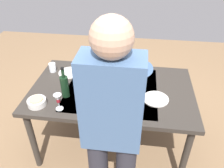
# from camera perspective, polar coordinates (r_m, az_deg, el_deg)

# --- Properties ---
(ground_plane) EXTENTS (6.00, 6.00, 0.00)m
(ground_plane) POSITION_cam_1_polar(r_m,az_deg,el_deg) (2.67, -0.00, -14.17)
(ground_plane) COLOR #846647
(dining_table) EXTENTS (1.54, 0.94, 0.74)m
(dining_table) POSITION_cam_1_polar(r_m,az_deg,el_deg) (2.21, -0.00, -2.61)
(dining_table) COLOR #332D28
(dining_table) RESTS_ON ground_plane
(chair_near) EXTENTS (0.40, 0.40, 0.91)m
(chair_near) POSITION_cam_1_polar(r_m,az_deg,el_deg) (3.01, -0.52, 5.21)
(chair_near) COLOR black
(chair_near) RESTS_ON ground_plane
(person_server) EXTENTS (0.42, 0.61, 1.69)m
(person_server) POSITION_cam_1_polar(r_m,az_deg,el_deg) (1.46, 0.03, -10.98)
(person_server) COLOR #2D2D38
(person_server) RESTS_ON ground_plane
(wine_bottle) EXTENTS (0.07, 0.07, 0.30)m
(wine_bottle) POSITION_cam_1_polar(r_m,az_deg,el_deg) (2.05, -11.85, -0.44)
(wine_bottle) COLOR black
(wine_bottle) RESTS_ON dining_table
(wine_glass_left) EXTENTS (0.07, 0.07, 0.15)m
(wine_glass_left) POSITION_cam_1_polar(r_m,az_deg,el_deg) (1.91, -13.45, -3.75)
(wine_glass_left) COLOR white
(wine_glass_left) RESTS_ON dining_table
(water_cup_near_left) EXTENTS (0.07, 0.07, 0.10)m
(water_cup_near_left) POSITION_cam_1_polar(r_m,az_deg,el_deg) (2.21, -6.31, 1.09)
(water_cup_near_left) COLOR silver
(water_cup_near_left) RESTS_ON dining_table
(water_cup_near_right) EXTENTS (0.07, 0.07, 0.09)m
(water_cup_near_right) POSITION_cam_1_polar(r_m,az_deg,el_deg) (2.49, -14.78, 4.06)
(water_cup_near_right) COLOR silver
(water_cup_near_right) RESTS_ON dining_table
(serving_bowl_pasta) EXTENTS (0.30, 0.30, 0.07)m
(serving_bowl_pasta) POSITION_cam_1_polar(r_m,az_deg,el_deg) (2.23, 3.35, 1.01)
(serving_bowl_pasta) COLOR silver
(serving_bowl_pasta) RESTS_ON dining_table
(side_bowl_salad) EXTENTS (0.18, 0.18, 0.07)m
(side_bowl_salad) POSITION_cam_1_polar(r_m,az_deg,el_deg) (1.90, 3.74, -5.73)
(side_bowl_salad) COLOR silver
(side_bowl_salad) RESTS_ON dining_table
(side_bowl_bread) EXTENTS (0.16, 0.16, 0.07)m
(side_bowl_bread) POSITION_cam_1_polar(r_m,az_deg,el_deg) (2.05, -18.45, -4.26)
(side_bowl_bread) COLOR silver
(side_bowl_bread) RESTS_ON dining_table
(dinner_plate_near) EXTENTS (0.23, 0.23, 0.01)m
(dinner_plate_near) POSITION_cam_1_polar(r_m,az_deg,el_deg) (2.43, -10.64, 2.83)
(dinner_plate_near) COLOR silver
(dinner_plate_near) RESTS_ON dining_table
(dinner_plate_far) EXTENTS (0.23, 0.23, 0.01)m
(dinner_plate_far) POSITION_cam_1_polar(r_m,az_deg,el_deg) (2.06, 10.98, -3.71)
(dinner_plate_far) COLOR silver
(dinner_plate_far) RESTS_ON dining_table
(table_knife) EXTENTS (0.08, 0.19, 0.00)m
(table_knife) POSITION_cam_1_polar(r_m,az_deg,el_deg) (2.40, -4.82, 2.77)
(table_knife) COLOR silver
(table_knife) RESTS_ON dining_table
(table_fork) EXTENTS (0.08, 0.17, 0.00)m
(table_fork) POSITION_cam_1_polar(r_m,az_deg,el_deg) (2.07, -5.98, -3.07)
(table_fork) COLOR silver
(table_fork) RESTS_ON dining_table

